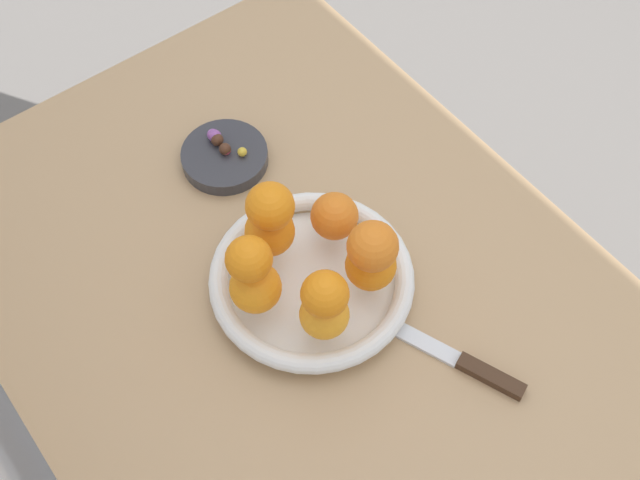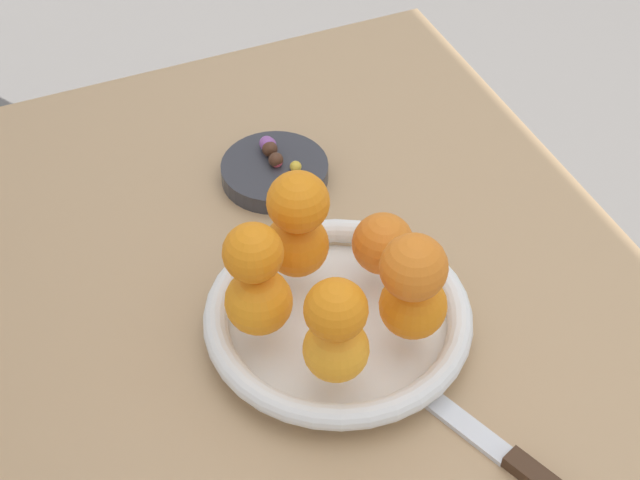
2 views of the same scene
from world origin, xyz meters
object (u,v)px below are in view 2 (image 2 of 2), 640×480
orange_2 (413,305)px  orange_8 (253,253)px  orange_0 (259,301)px  orange_7 (301,201)px  candy_dish (275,172)px  candy_ball_2 (268,145)px  orange_3 (383,244)px  orange_5 (414,267)px  orange_4 (301,244)px  candy_ball_1 (276,160)px  candy_ball_0 (267,143)px  dining_table (331,404)px  fruit_bowl (338,319)px  candy_ball_4 (276,161)px  orange_1 (336,349)px  candy_ball_3 (270,149)px  orange_6 (336,310)px  candy_ball_5 (296,167)px

orange_2 → orange_8: size_ratio=1.14×
orange_0 → orange_7: bearing=-52.2°
candy_dish → candy_ball_2: candy_ball_2 is taller
orange_3 → orange_5: bearing=168.8°
orange_2 → orange_4: size_ratio=1.00×
orange_3 → candy_ball_1: bearing=9.7°
candy_ball_0 → candy_ball_1: 0.03m
orange_3 → orange_8: (-0.02, 0.15, 0.06)m
orange_0 → dining_table: bearing=-117.4°
fruit_bowl → candy_ball_4: (0.25, -0.03, 0.01)m
orange_8 → orange_7: bearing=-55.6°
orange_4 → orange_1: bearing=171.2°
orange_7 → candy_ball_3: 0.24m
candy_dish → candy_ball_4: 0.02m
orange_6 → fruit_bowl: bearing=-26.0°
orange_1 → candy_ball_4: orange_1 is taller
fruit_bowl → orange_5: (-0.06, -0.05, 0.12)m
candy_ball_4 → candy_ball_5: bearing=-135.3°
orange_2 → candy_ball_1: (0.30, 0.03, -0.04)m
orange_0 → orange_5: size_ratio=1.05×
orange_3 → orange_7: size_ratio=1.03×
orange_5 → orange_8: 0.15m
orange_2 → orange_4: same height
candy_ball_4 → orange_3: bearing=-170.3°
orange_2 → orange_8: (0.07, 0.14, 0.06)m
dining_table → orange_2: bearing=-112.9°
dining_table → orange_7: (0.08, -0.00, 0.23)m
orange_2 → candy_ball_2: size_ratio=3.40×
fruit_bowl → candy_ball_1: (0.25, -0.03, 0.01)m
candy_ball_3 → candy_ball_2: bearing=-7.6°
orange_5 → candy_dish: bearing=3.4°
dining_table → orange_0: (0.03, 0.06, 0.16)m
candy_dish → orange_3: bearing=-170.2°
orange_4 → orange_5: 0.16m
orange_6 → orange_7: size_ratio=0.93×
orange_0 → candy_ball_4: orange_0 is taller
orange_0 → candy_ball_3: bearing=-22.9°
orange_2 → orange_4: bearing=29.4°
orange_6 → candy_ball_0: bearing=-10.6°
candy_ball_1 → candy_ball_4: 0.00m
orange_5 → orange_7: same height
orange_0 → orange_4: 0.09m
orange_7 → candy_ball_5: 0.21m
dining_table → orange_5: size_ratio=17.22×
orange_4 → candy_ball_2: orange_4 is taller
dining_table → orange_8: 0.24m
orange_7 → orange_5: bearing=-153.7°
dining_table → orange_0: bearing=62.6°
candy_ball_1 → fruit_bowl: bearing=173.3°
candy_ball_5 → orange_1: bearing=164.9°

